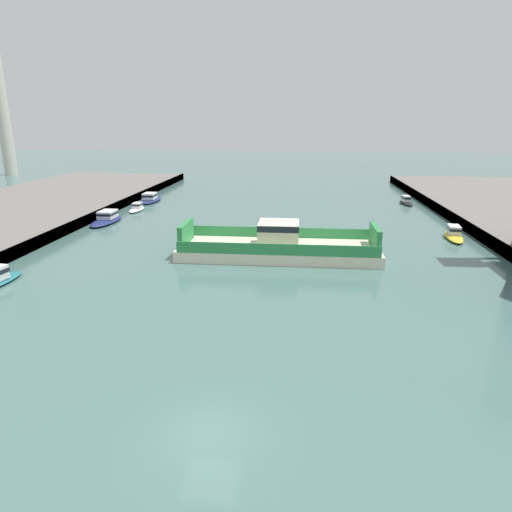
{
  "coord_description": "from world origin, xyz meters",
  "views": [
    {
      "loc": [
        3.61,
        -16.25,
        13.1
      ],
      "look_at": [
        0.0,
        20.68,
        2.0
      ],
      "focal_mm": 31.39,
      "sensor_mm": 36.0,
      "label": 1
    }
  ],
  "objects_px": {
    "moored_boat_near_left": "(137,208)",
    "moored_boat_mid_left": "(150,198)",
    "chain_ferry": "(279,246)",
    "moored_boat_mid_right": "(107,218)",
    "moored_boat_upstream_b": "(454,234)",
    "moored_boat_upstream_a": "(406,201)"
  },
  "relations": [
    {
      "from": "moored_boat_mid_right",
      "to": "moored_boat_mid_left",
      "type": "bearing_deg",
      "value": 88.01
    },
    {
      "from": "moored_boat_near_left",
      "to": "moored_boat_upstream_b",
      "type": "bearing_deg",
      "value": -16.8
    },
    {
      "from": "chain_ferry",
      "to": "moored_boat_mid_right",
      "type": "bearing_deg",
      "value": 150.27
    },
    {
      "from": "moored_boat_upstream_a",
      "to": "moored_boat_upstream_b",
      "type": "bearing_deg",
      "value": -88.88
    },
    {
      "from": "moored_boat_upstream_b",
      "to": "moored_boat_upstream_a",
      "type": "bearing_deg",
      "value": 91.12
    },
    {
      "from": "moored_boat_near_left",
      "to": "moored_boat_mid_right",
      "type": "relative_size",
      "value": 0.62
    },
    {
      "from": "moored_boat_mid_right",
      "to": "moored_boat_upstream_b",
      "type": "distance_m",
      "value": 44.51
    },
    {
      "from": "moored_boat_near_left",
      "to": "moored_boat_mid_right",
      "type": "distance_m",
      "value": 8.59
    },
    {
      "from": "chain_ferry",
      "to": "moored_boat_mid_left",
      "type": "relative_size",
      "value": 2.55
    },
    {
      "from": "chain_ferry",
      "to": "moored_boat_near_left",
      "type": "relative_size",
      "value": 4.05
    },
    {
      "from": "moored_boat_mid_left",
      "to": "moored_boat_upstream_b",
      "type": "xyz_separation_m",
      "value": [
        43.7,
        -21.22,
        -0.03
      ]
    },
    {
      "from": "moored_boat_near_left",
      "to": "chain_ferry",
      "type": "bearing_deg",
      "value": -44.13
    },
    {
      "from": "moored_boat_near_left",
      "to": "moored_boat_mid_right",
      "type": "bearing_deg",
      "value": -97.59
    },
    {
      "from": "moored_boat_upstream_a",
      "to": "moored_boat_near_left",
      "type": "bearing_deg",
      "value": -166.63
    },
    {
      "from": "moored_boat_near_left",
      "to": "moored_boat_mid_right",
      "type": "xyz_separation_m",
      "value": [
        -1.13,
        -8.52,
        0.13
      ]
    },
    {
      "from": "moored_boat_mid_left",
      "to": "moored_boat_mid_right",
      "type": "xyz_separation_m",
      "value": [
        -0.58,
        -16.72,
        -0.0
      ]
    },
    {
      "from": "moored_boat_mid_right",
      "to": "chain_ferry",
      "type": "bearing_deg",
      "value": -29.73
    },
    {
      "from": "chain_ferry",
      "to": "moored_boat_mid_left",
      "type": "xyz_separation_m",
      "value": [
        -23.52,
        30.48,
        -0.5
      ]
    },
    {
      "from": "moored_boat_upstream_a",
      "to": "chain_ferry",
      "type": "bearing_deg",
      "value": -121.31
    },
    {
      "from": "moored_boat_upstream_b",
      "to": "moored_boat_near_left",
      "type": "bearing_deg",
      "value": 163.2
    },
    {
      "from": "moored_boat_mid_left",
      "to": "moored_boat_mid_right",
      "type": "distance_m",
      "value": 16.73
    },
    {
      "from": "moored_boat_near_left",
      "to": "moored_boat_mid_left",
      "type": "distance_m",
      "value": 8.22
    }
  ]
}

